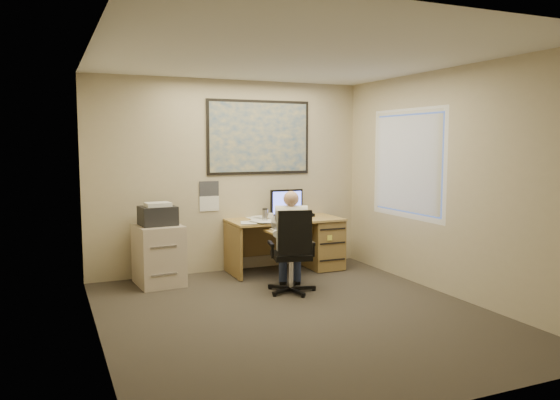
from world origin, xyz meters
name	(u,v)px	position (x,y,z in m)	size (l,w,h in m)	color
room_shell	(297,188)	(0.00, 0.00, 1.35)	(4.00, 4.50, 2.70)	#332E27
desk	(305,238)	(1.02, 1.90, 0.45)	(1.60, 0.97, 1.15)	tan
world_map	(259,137)	(0.44, 2.23, 1.90)	(1.56, 0.03, 1.06)	#1E4C93
wall_calendar	(209,196)	(-0.31, 2.24, 1.08)	(0.28, 0.01, 0.42)	white
window_blinds	(407,164)	(1.97, 0.80, 1.55)	(0.06, 1.40, 1.30)	beige
filing_cabinet	(159,249)	(-1.10, 1.86, 0.46)	(0.61, 0.71, 1.07)	#C4B39E
office_chair	(293,268)	(0.33, 0.79, 0.30)	(0.74, 0.74, 1.03)	black
person	(290,242)	(0.31, 0.87, 0.62)	(0.50, 0.71, 1.24)	white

